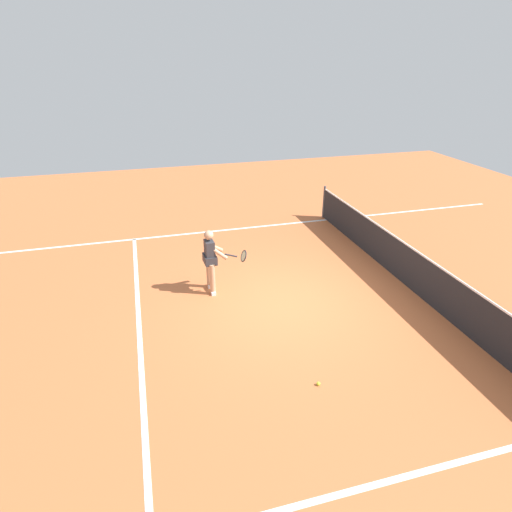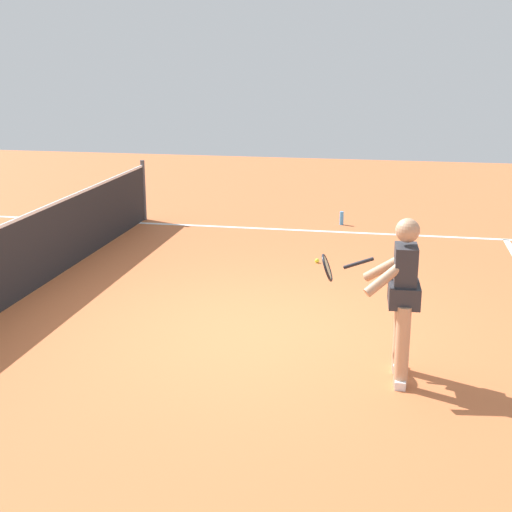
% 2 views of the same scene
% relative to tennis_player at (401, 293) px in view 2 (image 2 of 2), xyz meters
% --- Properties ---
extents(ground_plane, '(27.54, 27.54, 0.00)m').
position_rel_tennis_player_xyz_m(ground_plane, '(0.98, 1.45, -0.85)').
color(ground_plane, '#C66638').
extents(sideline_right_marking, '(0.10, 19.18, 0.01)m').
position_rel_tennis_player_xyz_m(sideline_right_marking, '(5.69, 1.45, -0.84)').
color(sideline_right_marking, white).
rests_on(sideline_right_marking, ground).
extents(tennis_player, '(0.76, 0.95, 1.55)m').
position_rel_tennis_player_xyz_m(tennis_player, '(0.00, 0.00, 0.00)').
color(tennis_player, tan).
rests_on(tennis_player, ground).
extents(tennis_ball_near, '(0.07, 0.07, 0.07)m').
position_rel_tennis_player_xyz_m(tennis_ball_near, '(3.73, 1.16, -0.81)').
color(tennis_ball_near, '#D1E533').
rests_on(tennis_ball_near, ground).
extents(water_bottle, '(0.07, 0.07, 0.24)m').
position_rel_tennis_player_xyz_m(water_bottle, '(6.26, 1.00, -0.73)').
color(water_bottle, '#4C9EE5').
rests_on(water_bottle, ground).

